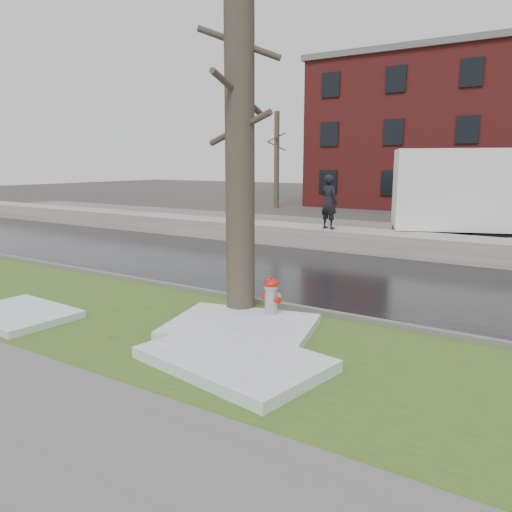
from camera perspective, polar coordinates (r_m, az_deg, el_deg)
The scene contains 16 objects.
ground at distance 10.27m, azimuth -2.04°, elevation -7.02°, with size 120.00×120.00×0.00m, color #47423D.
verge at distance 9.32m, azimuth -6.47°, elevation -8.83°, with size 60.00×4.50×0.04m, color #36531B.
sidewalk at distance 7.07m, azimuth -26.86°, elevation -16.51°, with size 60.00×3.00×0.05m, color slate.
road at distance 14.07m, azimuth 8.45°, elevation -2.19°, with size 60.00×7.00×0.03m, color black.
parking_lot at distance 21.99m, azimuth 17.63°, elevation 2.05°, with size 60.00×9.00×0.03m, color slate.
curb at distance 11.05m, azimuth 0.92°, elevation -5.35°, with size 60.00×0.15×0.14m, color slate.
snowbank at distance 17.86m, azimuth 14.05°, elevation 1.51°, with size 60.00×1.60×0.75m, color #B3AEA4.
bg_tree_left at distance 34.81m, azimuth 2.37°, elevation 11.01°, with size 1.40×1.62×6.50m.
bg_tree_center at distance 35.95m, azimuth 14.13°, elevation 10.69°, with size 1.40×1.62×6.50m.
fire_hydrant at distance 9.76m, azimuth 1.77°, elevation -4.79°, with size 0.45×0.40×0.90m.
tree at distance 9.96m, azimuth -1.87°, elevation 13.95°, with size 1.51×1.80×7.25m.
box_truck at distance 19.84m, azimuth 27.03°, elevation 5.98°, with size 10.66×5.56×3.59m.
worker at distance 18.15m, azimuth 8.33°, elevation 6.14°, with size 0.71×0.46×1.94m, color black.
snow_patch_near at distance 9.33m, azimuth -1.74°, elevation -8.09°, with size 2.60×2.00×0.16m, color white.
snow_patch_far at distance 11.18m, azimuth -25.49°, elevation -6.01°, with size 2.20×1.60×0.14m, color white.
snow_patch_side at distance 7.87m, azimuth -2.57°, elevation -11.67°, with size 2.80×1.80×0.18m, color white.
Camera 1 is at (5.59, -8.04, 3.12)m, focal length 35.00 mm.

